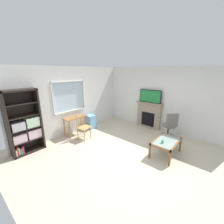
{
  "coord_description": "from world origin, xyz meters",
  "views": [
    {
      "loc": [
        -3.2,
        -2.2,
        2.43
      ],
      "look_at": [
        0.13,
        0.63,
        1.15
      ],
      "focal_mm": 22.63,
      "sensor_mm": 36.0,
      "label": 1
    }
  ],
  "objects_px": {
    "office_chair": "(170,124)",
    "plastic_drawer_unit": "(90,122)",
    "desk_under_window": "(75,120)",
    "sippy_cup": "(163,141)",
    "coffee_table": "(166,143)",
    "wooden_chair": "(83,127)",
    "tv": "(150,96)",
    "fireplace": "(149,115)",
    "bookshelf": "(25,126)"
  },
  "relations": [
    {
      "from": "office_chair",
      "to": "plastic_drawer_unit",
      "type": "bearing_deg",
      "value": 112.45
    },
    {
      "from": "desk_under_window",
      "to": "plastic_drawer_unit",
      "type": "bearing_deg",
      "value": 3.55
    },
    {
      "from": "sippy_cup",
      "to": "coffee_table",
      "type": "bearing_deg",
      "value": -10.75
    },
    {
      "from": "wooden_chair",
      "to": "tv",
      "type": "relative_size",
      "value": 0.94
    },
    {
      "from": "office_chair",
      "to": "coffee_table",
      "type": "relative_size",
      "value": 1.01
    },
    {
      "from": "fireplace",
      "to": "sippy_cup",
      "type": "xyz_separation_m",
      "value": [
        -1.86,
        -1.34,
        -0.06
      ]
    },
    {
      "from": "bookshelf",
      "to": "sippy_cup",
      "type": "bearing_deg",
      "value": -54.01
    },
    {
      "from": "desk_under_window",
      "to": "fireplace",
      "type": "bearing_deg",
      "value": -35.63
    },
    {
      "from": "tv",
      "to": "office_chair",
      "type": "height_order",
      "value": "tv"
    },
    {
      "from": "desk_under_window",
      "to": "wooden_chair",
      "type": "bearing_deg",
      "value": -92.68
    },
    {
      "from": "wooden_chair",
      "to": "office_chair",
      "type": "height_order",
      "value": "office_chair"
    },
    {
      "from": "desk_under_window",
      "to": "tv",
      "type": "bearing_deg",
      "value": -35.82
    },
    {
      "from": "desk_under_window",
      "to": "sippy_cup",
      "type": "xyz_separation_m",
      "value": [
        0.69,
        -3.17,
        -0.09
      ]
    },
    {
      "from": "bookshelf",
      "to": "fireplace",
      "type": "bearing_deg",
      "value": -24.56
    },
    {
      "from": "wooden_chair",
      "to": "sippy_cup",
      "type": "relative_size",
      "value": 10.0
    },
    {
      "from": "plastic_drawer_unit",
      "to": "wooden_chair",
      "type": "bearing_deg",
      "value": -145.78
    },
    {
      "from": "desk_under_window",
      "to": "coffee_table",
      "type": "distance_m",
      "value": 3.34
    },
    {
      "from": "plastic_drawer_unit",
      "to": "fireplace",
      "type": "bearing_deg",
      "value": -47.12
    },
    {
      "from": "plastic_drawer_unit",
      "to": "bookshelf",
      "type": "bearing_deg",
      "value": 178.56
    },
    {
      "from": "plastic_drawer_unit",
      "to": "coffee_table",
      "type": "bearing_deg",
      "value": -88.33
    },
    {
      "from": "desk_under_window",
      "to": "bookshelf",
      "type": "bearing_deg",
      "value": 176.19
    },
    {
      "from": "bookshelf",
      "to": "fireplace",
      "type": "distance_m",
      "value": 4.67
    },
    {
      "from": "fireplace",
      "to": "sippy_cup",
      "type": "relative_size",
      "value": 12.85
    },
    {
      "from": "bookshelf",
      "to": "desk_under_window",
      "type": "bearing_deg",
      "value": -3.81
    },
    {
      "from": "plastic_drawer_unit",
      "to": "fireplace",
      "type": "xyz_separation_m",
      "value": [
        1.74,
        -1.88,
        0.27
      ]
    },
    {
      "from": "desk_under_window",
      "to": "coffee_table",
      "type": "bearing_deg",
      "value": -74.32
    },
    {
      "from": "bookshelf",
      "to": "tv",
      "type": "bearing_deg",
      "value": -24.66
    },
    {
      "from": "bookshelf",
      "to": "desk_under_window",
      "type": "distance_m",
      "value": 1.72
    },
    {
      "from": "wooden_chair",
      "to": "coffee_table",
      "type": "bearing_deg",
      "value": -71.06
    },
    {
      "from": "office_chair",
      "to": "sippy_cup",
      "type": "distance_m",
      "value": 1.36
    },
    {
      "from": "bookshelf",
      "to": "plastic_drawer_unit",
      "type": "distance_m",
      "value": 2.56
    },
    {
      "from": "wooden_chair",
      "to": "coffee_table",
      "type": "relative_size",
      "value": 0.91
    },
    {
      "from": "bookshelf",
      "to": "office_chair",
      "type": "height_order",
      "value": "bookshelf"
    },
    {
      "from": "desk_under_window",
      "to": "fireplace",
      "type": "relative_size",
      "value": 0.75
    },
    {
      "from": "desk_under_window",
      "to": "sippy_cup",
      "type": "height_order",
      "value": "desk_under_window"
    },
    {
      "from": "bookshelf",
      "to": "desk_under_window",
      "type": "relative_size",
      "value": 2.23
    },
    {
      "from": "wooden_chair",
      "to": "tv",
      "type": "bearing_deg",
      "value": -27.19
    },
    {
      "from": "wooden_chair",
      "to": "tv",
      "type": "xyz_separation_m",
      "value": [
        2.55,
        -1.31,
        0.93
      ]
    },
    {
      "from": "desk_under_window",
      "to": "sippy_cup",
      "type": "relative_size",
      "value": 9.65
    },
    {
      "from": "plastic_drawer_unit",
      "to": "tv",
      "type": "distance_m",
      "value": 2.77
    },
    {
      "from": "office_chair",
      "to": "bookshelf",
      "type": "bearing_deg",
      "value": 140.92
    },
    {
      "from": "bookshelf",
      "to": "plastic_drawer_unit",
      "type": "xyz_separation_m",
      "value": [
        2.5,
        -0.06,
        -0.55
      ]
    },
    {
      "from": "bookshelf",
      "to": "desk_under_window",
      "type": "height_order",
      "value": "bookshelf"
    },
    {
      "from": "coffee_table",
      "to": "sippy_cup",
      "type": "relative_size",
      "value": 10.96
    },
    {
      "from": "coffee_table",
      "to": "sippy_cup",
      "type": "bearing_deg",
      "value": 169.25
    },
    {
      "from": "fireplace",
      "to": "plastic_drawer_unit",
      "type": "bearing_deg",
      "value": 132.88
    },
    {
      "from": "fireplace",
      "to": "tv",
      "type": "relative_size",
      "value": 1.21
    },
    {
      "from": "plastic_drawer_unit",
      "to": "tv",
      "type": "bearing_deg",
      "value": -47.42
    },
    {
      "from": "office_chair",
      "to": "coffee_table",
      "type": "xyz_separation_m",
      "value": [
        -1.13,
        -0.3,
        -0.16
      ]
    },
    {
      "from": "sippy_cup",
      "to": "tv",
      "type": "bearing_deg",
      "value": 36.17
    }
  ]
}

